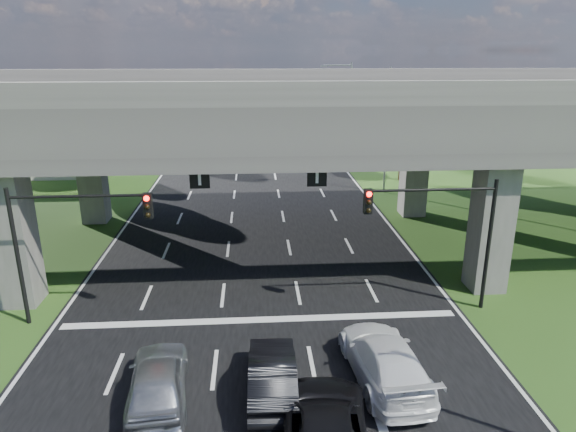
{
  "coord_description": "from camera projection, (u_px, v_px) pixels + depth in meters",
  "views": [
    {
      "loc": [
        -0.23,
        -16.32,
        11.17
      ],
      "look_at": [
        1.42,
        7.38,
        3.48
      ],
      "focal_mm": 32.0,
      "sensor_mm": 36.0,
      "label": 1
    }
  ],
  "objects": [
    {
      "name": "car_trailing",
      "position": [
        325.0,
        430.0,
        14.7
      ],
      "size": [
        2.98,
        5.68,
        1.52
      ],
      "primitive_type": "imported",
      "rotation": [
        0.0,
        0.0,
        3.06
      ],
      "color": "black",
      "rests_on": "road"
    },
    {
      "name": "tree_right_near",
      "position": [
        404.0,
        130.0,
        45.0
      ],
      "size": [
        4.2,
        4.2,
        7.28
      ],
      "color": "black",
      "rests_on": "ground"
    },
    {
      "name": "overpass",
      "position": [
        256.0,
        113.0,
        27.89
      ],
      "size": [
        80.0,
        15.0,
        10.0
      ],
      "color": "#3C3936",
      "rests_on": "ground"
    },
    {
      "name": "signal_left",
      "position": [
        68.0,
        230.0,
        20.88
      ],
      "size": [
        5.76,
        0.54,
        6.0
      ],
      "color": "black",
      "rests_on": "ground"
    },
    {
      "name": "tree_left_far",
      "position": [
        136.0,
        108.0,
        56.37
      ],
      "size": [
        4.8,
        4.8,
        8.32
      ],
      "color": "black",
      "rests_on": "ground"
    },
    {
      "name": "ground",
      "position": [
        264.0,
        368.0,
        18.94
      ],
      "size": [
        160.0,
        160.0,
        0.0
      ],
      "primitive_type": "plane",
      "color": "#264315",
      "rests_on": "ground"
    },
    {
      "name": "streetlight_far",
      "position": [
        383.0,
        121.0,
        40.59
      ],
      "size": [
        3.38,
        0.25,
        10.0
      ],
      "color": "gray",
      "rests_on": "ground"
    },
    {
      "name": "car_white",
      "position": [
        385.0,
        360.0,
        17.98
      ],
      "size": [
        2.7,
        5.72,
        1.61
      ],
      "primitive_type": "imported",
      "rotation": [
        0.0,
        0.0,
        3.22
      ],
      "color": "white",
      "rests_on": "road"
    },
    {
      "name": "tree_left_mid",
      "position": [
        76.0,
        128.0,
        48.81
      ],
      "size": [
        3.91,
        3.9,
        6.76
      ],
      "color": "black",
      "rests_on": "ground"
    },
    {
      "name": "tree_left_near",
      "position": [
        81.0,
        133.0,
        41.22
      ],
      "size": [
        4.5,
        4.5,
        7.8
      ],
      "color": "black",
      "rests_on": "ground"
    },
    {
      "name": "car_silver",
      "position": [
        158.0,
        380.0,
        16.85
      ],
      "size": [
        2.4,
        4.93,
        1.62
      ],
      "primitive_type": "imported",
      "rotation": [
        0.0,
        0.0,
        3.25
      ],
      "color": "#B0B3B8",
      "rests_on": "road"
    },
    {
      "name": "road",
      "position": [
        259.0,
        262.0,
        28.43
      ],
      "size": [
        18.0,
        120.0,
        0.03
      ],
      "primitive_type": "cube",
      "color": "black",
      "rests_on": "ground"
    },
    {
      "name": "tree_right_far",
      "position": [
        357.0,
        107.0,
        60.02
      ],
      "size": [
        4.5,
        4.5,
        7.8
      ],
      "color": "black",
      "rests_on": "ground"
    },
    {
      "name": "car_dark",
      "position": [
        272.0,
        375.0,
        17.25
      ],
      "size": [
        1.68,
        4.56,
        1.49
      ],
      "primitive_type": "imported",
      "rotation": [
        0.0,
        0.0,
        3.12
      ],
      "color": "black",
      "rests_on": "road"
    },
    {
      "name": "streetlight_beyond",
      "position": [
        347.0,
        102.0,
        55.77
      ],
      "size": [
        3.38,
        0.25,
        10.0
      ],
      "color": "gray",
      "rests_on": "ground"
    },
    {
      "name": "tree_right_mid",
      "position": [
        410.0,
        122.0,
        52.89
      ],
      "size": [
        3.91,
        3.9,
        6.76
      ],
      "color": "black",
      "rests_on": "ground"
    },
    {
      "name": "signal_right",
      "position": [
        443.0,
        222.0,
        21.91
      ],
      "size": [
        5.76,
        0.54,
        6.0
      ],
      "color": "black",
      "rests_on": "ground"
    }
  ]
}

